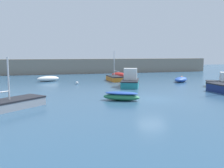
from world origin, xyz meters
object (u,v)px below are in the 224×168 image
rowboat_white_midwater (119,75)px  mooring_buoy_white (77,83)px  sailboat_twin_hulled (114,78)px  open_tender_yellow (181,79)px  motorboat_grey_hull (130,81)px  rowboat_with_red_cover (121,96)px  sailboat_short_mast (10,104)px  rowboat_blue_near (48,79)px  mooring_buoy_orange (182,78)px

rowboat_white_midwater → mooring_buoy_white: (-8.09, -7.30, -0.26)m
sailboat_twin_hulled → open_tender_yellow: bearing=-113.4°
motorboat_grey_hull → rowboat_white_midwater: bearing=-167.1°
rowboat_with_red_cover → sailboat_short_mast: bearing=36.1°
rowboat_blue_near → motorboat_grey_hull: bearing=118.4°
rowboat_blue_near → sailboat_short_mast: bearing=61.0°
motorboat_grey_hull → sailboat_twin_hulled: (-0.02, 6.72, -0.32)m
mooring_buoy_white → open_tender_yellow: bearing=-4.8°
sailboat_short_mast → rowboat_with_red_cover: 8.81m
sailboat_short_mast → motorboat_grey_hull: (12.68, 9.29, 0.36)m
open_tender_yellow → rowboat_blue_near: bearing=118.8°
rowboat_white_midwater → mooring_buoy_orange: size_ratio=7.08×
open_tender_yellow → rowboat_white_midwater: rowboat_white_midwater is taller
sailboat_short_mast → open_tender_yellow: bearing=-10.8°
open_tender_yellow → rowboat_with_red_cover: bearing=178.3°
rowboat_white_midwater → mooring_buoy_orange: 10.15m
rowboat_white_midwater → mooring_buoy_orange: (8.96, -4.77, -0.23)m
sailboat_short_mast → motorboat_grey_hull: size_ratio=1.02×
rowboat_with_red_cover → sailboat_twin_hulled: size_ratio=0.71×
rowboat_blue_near → mooring_buoy_white: (3.49, -4.65, -0.21)m
rowboat_white_midwater → sailboat_twin_hulled: (-2.23, -4.67, -0.04)m
motorboat_grey_hull → rowboat_with_red_cover: 9.24m
motorboat_grey_hull → sailboat_twin_hulled: sailboat_twin_hulled is taller
rowboat_with_red_cover → rowboat_white_midwater: 20.68m
motorboat_grey_hull → rowboat_with_red_cover: motorboat_grey_hull is taller
sailboat_short_mast → open_tender_yellow: (21.41, 12.15, -0.01)m
rowboat_with_red_cover → rowboat_white_midwater: bearing=-77.2°
rowboat_blue_near → open_tender_yellow: (18.11, -5.87, -0.04)m
rowboat_blue_near → sailboat_short_mast: (-3.30, -18.02, -0.03)m
rowboat_blue_near → rowboat_with_red_cover: size_ratio=1.06×
rowboat_white_midwater → mooring_buoy_white: bearing=-86.8°
sailboat_twin_hulled → mooring_buoy_orange: sailboat_twin_hulled is taller
rowboat_blue_near → sailboat_twin_hulled: size_ratio=0.75×
open_tender_yellow → rowboat_with_red_cover: size_ratio=1.06×
rowboat_with_red_cover → rowboat_white_midwater: rowboat_white_midwater is taller
rowboat_with_red_cover → rowboat_white_midwater: (6.13, 19.75, 0.07)m
sailboat_short_mast → rowboat_white_midwater: sailboat_short_mast is taller
open_tender_yellow → mooring_buoy_orange: open_tender_yellow is taller
rowboat_with_red_cover → sailboat_twin_hulled: (3.90, 15.08, 0.02)m
rowboat_white_midwater → sailboat_twin_hulled: sailboat_twin_hulled is taller
rowboat_blue_near → mooring_buoy_orange: size_ratio=8.33×
sailboat_short_mast → mooring_buoy_orange: sailboat_short_mast is taller
rowboat_white_midwater → motorboat_grey_hull: bearing=-49.9°
rowboat_with_red_cover → sailboat_twin_hulled: sailboat_twin_hulled is taller
sailboat_short_mast → mooring_buoy_orange: size_ratio=12.37×
open_tender_yellow → rowboat_white_midwater: (-6.52, 8.52, 0.09)m
rowboat_blue_near → sailboat_twin_hulled: 9.57m
rowboat_blue_near → mooring_buoy_orange: rowboat_blue_near is taller
rowboat_blue_near → open_tender_yellow: 19.03m
sailboat_twin_hulled → rowboat_blue_near: bearing=78.3°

